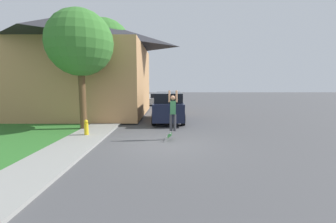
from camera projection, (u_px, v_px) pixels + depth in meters
name	position (u px, v px, depth m)	size (l,w,h in m)	color
ground_plane	(161.00, 144.00, 9.56)	(120.00, 120.00, 0.00)	#49494C
lawn	(48.00, 120.00, 15.47)	(10.00, 80.00, 0.08)	#2D6B28
sidewalk	(111.00, 120.00, 15.49)	(1.80, 80.00, 0.10)	gray
house	(74.00, 64.00, 17.80)	(11.77, 9.65, 7.84)	tan
lawn_tree_near	(79.00, 43.00, 11.86)	(3.50, 3.50, 6.37)	brown
lawn_tree_far	(104.00, 46.00, 18.21)	(4.34, 4.34, 7.70)	brown
suv_parked	(167.00, 106.00, 15.27)	(2.04, 5.01, 1.96)	black
car_down_street	(157.00, 99.00, 27.49)	(1.87, 4.05, 1.40)	#B7B7BC
skateboarder	(172.00, 110.00, 10.11)	(0.41, 0.21, 1.84)	#38383D
skateboard	(169.00, 135.00, 10.13)	(0.24, 0.76, 0.23)	#337F3D
fire_hydrant	(85.00, 128.00, 10.76)	(0.20, 0.20, 0.73)	gold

